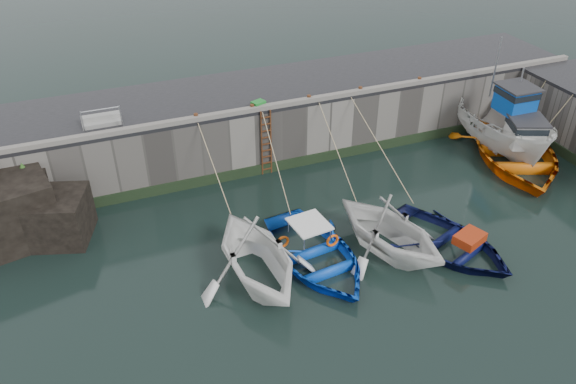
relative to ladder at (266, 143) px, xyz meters
name	(u,v)px	position (x,y,z in m)	size (l,w,h in m)	color
ground	(420,304)	(2.00, -9.91, -1.59)	(120.00, 120.00, 0.00)	black
quay_back	(287,115)	(2.00, 2.59, -0.09)	(30.00, 5.00, 3.00)	slate
road_back	(287,85)	(2.00, 2.59, 1.49)	(30.00, 5.00, 0.16)	black
kerb_back	(306,100)	(2.00, 0.24, 1.67)	(30.00, 0.30, 0.20)	slate
algae_back	(306,160)	(2.00, 0.05, -1.34)	(30.00, 0.08, 0.50)	black
rock_outcrop	(6,210)	(-10.92, -0.80, -0.33)	(5.85, 4.24, 3.41)	black
ladder	(266,143)	(0.00, 0.00, 0.00)	(0.51, 0.08, 3.20)	#3F1E0F
boat_near_white	(257,278)	(-2.77, -6.64, -1.59)	(4.58, 5.31, 2.80)	white
boat_near_white_rope	(222,209)	(-2.77, -2.03, -1.59)	(0.04, 4.96, 3.10)	tan
boat_near_blue	(315,262)	(-0.45, -6.59, -1.59)	(4.00, 5.60, 1.16)	blue
boat_near_blue_rope	(273,198)	(-0.45, -2.00, -1.59)	(0.04, 4.92, 3.10)	tan
boat_near_blacktrim	(387,250)	(2.38, -6.98, -1.59)	(4.34, 5.03, 2.65)	silver
boat_near_blacktrim_rope	(333,187)	(2.38, -2.20, -1.59)	(0.04, 5.25, 3.10)	tan
boat_near_navy	(447,249)	(4.58, -7.74, -1.59)	(3.78, 5.29, 1.10)	#090F3D
boat_near_navy_rope	(381,182)	(4.58, -2.58, -1.59)	(0.04, 5.93, 3.10)	tan
boat_far_white	(500,129)	(11.50, -1.95, -0.48)	(2.82, 6.91, 5.64)	white
boat_far_orange	(515,151)	(11.49, -3.21, -1.08)	(7.88, 9.05, 4.57)	orange
fish_crate	(258,104)	(-0.15, 0.50, 1.72)	(0.57, 0.40, 0.30)	#167C24
railing	(102,120)	(-6.75, 1.33, 1.77)	(1.60, 1.05, 1.00)	#A5A8AD
bollard_a	(196,117)	(-3.00, 0.34, 1.71)	(0.18, 0.18, 0.28)	#3F1E0F
bollard_b	(252,107)	(-0.50, 0.34, 1.71)	(0.18, 0.18, 0.28)	#3F1E0F
bollard_c	(309,98)	(2.20, 0.34, 1.71)	(0.18, 0.18, 0.28)	#3F1E0F
bollard_d	(360,90)	(4.80, 0.34, 1.71)	(0.18, 0.18, 0.28)	#3F1E0F
bollard_e	(419,80)	(8.00, 0.34, 1.71)	(0.18, 0.18, 0.28)	#3F1E0F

